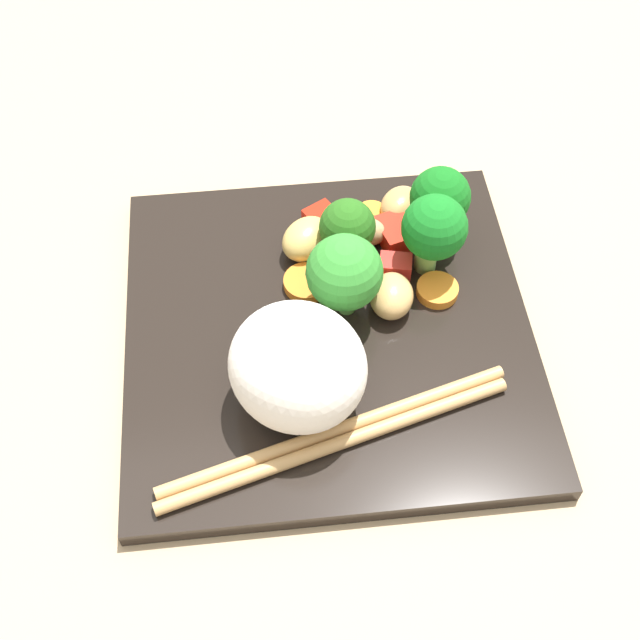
# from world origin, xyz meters

# --- Properties ---
(ground_plane) EXTENTS (1.10, 1.10, 0.02)m
(ground_plane) POSITION_xyz_m (0.00, 0.00, -0.01)
(ground_plane) COLOR tan
(square_plate) EXTENTS (0.28, 0.28, 0.01)m
(square_plate) POSITION_xyz_m (0.00, 0.00, 0.01)
(square_plate) COLOR black
(square_plate) RESTS_ON ground_plane
(rice_mound) EXTENTS (0.12, 0.12, 0.07)m
(rice_mound) POSITION_xyz_m (-0.06, 0.02, 0.05)
(rice_mound) COLOR white
(rice_mound) RESTS_ON square_plate
(broccoli_floret_0) EXTENTS (0.04, 0.04, 0.05)m
(broccoli_floret_0) POSITION_xyz_m (0.06, -0.02, 0.04)
(broccoli_floret_0) COLOR #5A9D3D
(broccoli_floret_0) RESTS_ON square_plate
(broccoli_floret_1) EXTENTS (0.05, 0.05, 0.07)m
(broccoli_floret_1) POSITION_xyz_m (0.01, -0.01, 0.05)
(broccoli_floret_1) COLOR #559941
(broccoli_floret_1) RESTS_ON square_plate
(broccoli_floret_2) EXTENTS (0.04, 0.04, 0.06)m
(broccoli_floret_2) POSITION_xyz_m (0.05, -0.07, 0.05)
(broccoli_floret_2) COLOR #73AB53
(broccoli_floret_2) RESTS_ON square_plate
(broccoli_floret_3) EXTENTS (0.04, 0.04, 0.06)m
(broccoli_floret_3) POSITION_xyz_m (0.07, -0.08, 0.05)
(broccoli_floret_3) COLOR #6EAB55
(broccoli_floret_3) RESTS_ON square_plate
(carrot_slice_0) EXTENTS (0.04, 0.04, 0.01)m
(carrot_slice_0) POSITION_xyz_m (0.03, 0.01, 0.02)
(carrot_slice_0) COLOR orange
(carrot_slice_0) RESTS_ON square_plate
(carrot_slice_1) EXTENTS (0.04, 0.04, 0.01)m
(carrot_slice_1) POSITION_xyz_m (0.04, -0.03, 0.02)
(carrot_slice_1) COLOR orange
(carrot_slice_1) RESTS_ON square_plate
(carrot_slice_2) EXTENTS (0.02, 0.02, 0.01)m
(carrot_slice_2) POSITION_xyz_m (0.10, -0.04, 0.02)
(carrot_slice_2) COLOR orange
(carrot_slice_2) RESTS_ON square_plate
(carrot_slice_3) EXTENTS (0.03, 0.03, 0.01)m
(carrot_slice_3) POSITION_xyz_m (0.02, -0.08, 0.02)
(carrot_slice_3) COLOR orange
(carrot_slice_3) RESTS_ON square_plate
(pepper_chunk_0) EXTENTS (0.04, 0.04, 0.01)m
(pepper_chunk_0) POSITION_xyz_m (0.07, -0.05, 0.02)
(pepper_chunk_0) COLOR red
(pepper_chunk_0) RESTS_ON square_plate
(pepper_chunk_1) EXTENTS (0.02, 0.02, 0.02)m
(pepper_chunk_1) POSITION_xyz_m (0.04, -0.05, 0.02)
(pepper_chunk_1) COLOR red
(pepper_chunk_1) RESTS_ON square_plate
(pepper_chunk_2) EXTENTS (0.03, 0.03, 0.02)m
(pepper_chunk_2) POSITION_xyz_m (0.09, -0.00, 0.02)
(pepper_chunk_2) COLOR red
(pepper_chunk_2) RESTS_ON square_plate
(chicken_piece_0) EXTENTS (0.04, 0.03, 0.02)m
(chicken_piece_0) POSITION_xyz_m (0.01, -0.04, 0.02)
(chicken_piece_0) COLOR tan
(chicken_piece_0) RESTS_ON square_plate
(chicken_piece_1) EXTENTS (0.04, 0.04, 0.02)m
(chicken_piece_1) POSITION_xyz_m (0.10, -0.06, 0.02)
(chicken_piece_1) COLOR tan
(chicken_piece_1) RESTS_ON square_plate
(chicken_piece_2) EXTENTS (0.05, 0.05, 0.03)m
(chicken_piece_2) POSITION_xyz_m (0.07, 0.01, 0.02)
(chicken_piece_2) COLOR #D8B25C
(chicken_piece_2) RESTS_ON square_plate
(chicken_piece_4) EXTENTS (0.03, 0.03, 0.02)m
(chicken_piece_4) POSITION_xyz_m (0.07, -0.03, 0.02)
(chicken_piece_4) COLOR tan
(chicken_piece_4) RESTS_ON square_plate
(chopstick_pair) EXTENTS (0.09, 0.22, 0.01)m
(chopstick_pair) POSITION_xyz_m (-0.09, -0.00, 0.02)
(chopstick_pair) COLOR tan
(chopstick_pair) RESTS_ON square_plate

